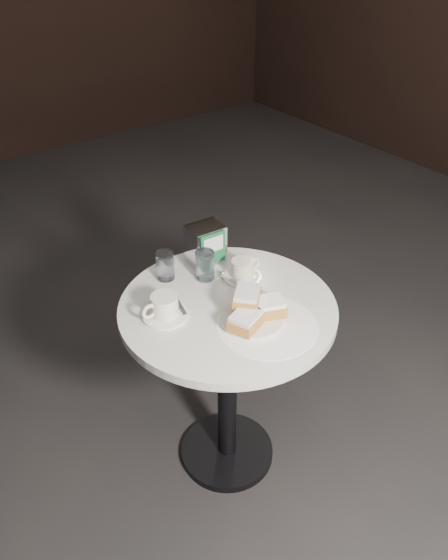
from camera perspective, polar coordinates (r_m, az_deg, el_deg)
The scene contains 9 objects.
ground at distance 2.28m, azimuth 0.32°, elevation -17.63°, with size 7.00×7.00×0.00m, color black.
cafe_table at distance 1.87m, azimuth 0.37°, elevation -7.41°, with size 0.70×0.70×0.74m.
sugar_spill at distance 1.66m, azimuth 4.51°, elevation -4.78°, with size 0.31×0.31×0.00m, color white.
beignet_plate at distance 1.66m, azimuth 3.08°, elevation -3.33°, with size 0.22×0.21×0.10m.
coffee_cup_left at distance 1.69m, azimuth -6.26°, elevation -2.89°, with size 0.15×0.15×0.08m.
coffee_cup_right at distance 1.85m, azimuth 1.97°, elevation 1.01°, with size 0.14×0.13×0.07m.
water_glass_left at distance 1.85m, azimuth -6.18°, elevation 1.48°, with size 0.08×0.08×0.10m.
water_glass_right at distance 1.84m, azimuth -2.00°, elevation 1.51°, with size 0.08×0.08×0.10m.
napkin_dispenser at distance 1.92m, azimuth -1.94°, elevation 3.78°, with size 0.13×0.11×0.14m.
Camera 1 is at (-0.84, -1.10, 1.81)m, focal length 35.00 mm.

